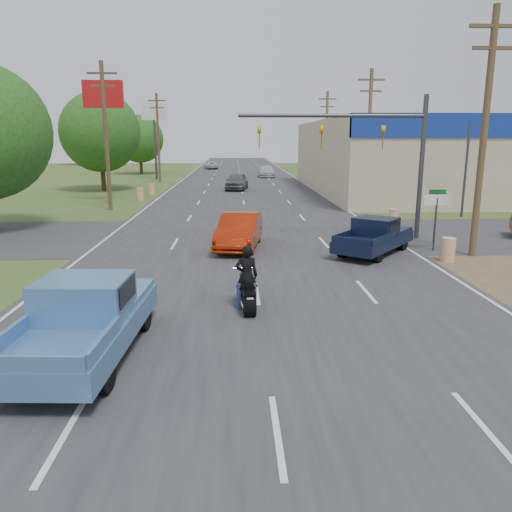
{
  "coord_description": "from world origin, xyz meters",
  "views": [
    {
      "loc": [
        -0.68,
        -7.53,
        4.9
      ],
      "look_at": [
        -0.04,
        7.81,
        1.3
      ],
      "focal_mm": 35.0,
      "sensor_mm": 36.0,
      "label": 1
    }
  ],
  "objects_px": {
    "motorcycle": "(247,294)",
    "distant_car_silver": "(267,171)",
    "navy_pickup": "(375,235)",
    "red_convertible": "(239,231)",
    "distant_car_grey": "(237,181)",
    "blue_pickup": "(86,316)",
    "distant_car_white": "(211,165)",
    "rider": "(247,279)"
  },
  "relations": [
    {
      "from": "navy_pickup",
      "to": "distant_car_silver",
      "type": "bearing_deg",
      "value": 130.69
    },
    {
      "from": "red_convertible",
      "to": "blue_pickup",
      "type": "height_order",
      "value": "blue_pickup"
    },
    {
      "from": "red_convertible",
      "to": "distant_car_grey",
      "type": "relative_size",
      "value": 0.98
    },
    {
      "from": "rider",
      "to": "distant_car_white",
      "type": "relative_size",
      "value": 0.41
    },
    {
      "from": "distant_car_grey",
      "to": "blue_pickup",
      "type": "bearing_deg",
      "value": -88.43
    },
    {
      "from": "blue_pickup",
      "to": "distant_car_grey",
      "type": "height_order",
      "value": "blue_pickup"
    },
    {
      "from": "motorcycle",
      "to": "blue_pickup",
      "type": "height_order",
      "value": "blue_pickup"
    },
    {
      "from": "rider",
      "to": "blue_pickup",
      "type": "xyz_separation_m",
      "value": [
        -3.76,
        -3.0,
        0.01
      ]
    },
    {
      "from": "blue_pickup",
      "to": "distant_car_white",
      "type": "bearing_deg",
      "value": 93.59
    },
    {
      "from": "red_convertible",
      "to": "navy_pickup",
      "type": "bearing_deg",
      "value": -3.93
    },
    {
      "from": "distant_car_silver",
      "to": "distant_car_white",
      "type": "xyz_separation_m",
      "value": [
        -8.23,
        18.75,
        -0.13
      ]
    },
    {
      "from": "motorcycle",
      "to": "distant_car_silver",
      "type": "height_order",
      "value": "distant_car_silver"
    },
    {
      "from": "red_convertible",
      "to": "distant_car_silver",
      "type": "relative_size",
      "value": 0.92
    },
    {
      "from": "red_convertible",
      "to": "blue_pickup",
      "type": "xyz_separation_m",
      "value": [
        -3.62,
        -11.53,
        0.14
      ]
    },
    {
      "from": "motorcycle",
      "to": "distant_car_silver",
      "type": "xyz_separation_m",
      "value": [
        3.89,
        53.02,
        0.27
      ]
    },
    {
      "from": "rider",
      "to": "blue_pickup",
      "type": "height_order",
      "value": "blue_pickup"
    },
    {
      "from": "distant_car_silver",
      "to": "distant_car_white",
      "type": "relative_size",
      "value": 1.16
    },
    {
      "from": "motorcycle",
      "to": "navy_pickup",
      "type": "relative_size",
      "value": 0.44
    },
    {
      "from": "motorcycle",
      "to": "distant_car_white",
      "type": "distance_m",
      "value": 71.9
    },
    {
      "from": "distant_car_silver",
      "to": "red_convertible",
      "type": "bearing_deg",
      "value": -94.29
    },
    {
      "from": "distant_car_silver",
      "to": "distant_car_white",
      "type": "distance_m",
      "value": 20.47
    },
    {
      "from": "motorcycle",
      "to": "distant_car_white",
      "type": "height_order",
      "value": "distant_car_white"
    },
    {
      "from": "blue_pickup",
      "to": "distant_car_white",
      "type": "relative_size",
      "value": 1.27
    },
    {
      "from": "red_convertible",
      "to": "distant_car_grey",
      "type": "xyz_separation_m",
      "value": [
        0.0,
        27.31,
        0.05
      ]
    },
    {
      "from": "red_convertible",
      "to": "distant_car_silver",
      "type": "xyz_separation_m",
      "value": [
        4.03,
        44.43,
        -0.04
      ]
    },
    {
      "from": "red_convertible",
      "to": "distant_car_silver",
      "type": "bearing_deg",
      "value": 93.42
    },
    {
      "from": "navy_pickup",
      "to": "distant_car_silver",
      "type": "height_order",
      "value": "navy_pickup"
    },
    {
      "from": "motorcycle",
      "to": "distant_car_grey",
      "type": "bearing_deg",
      "value": 84.77
    },
    {
      "from": "red_convertible",
      "to": "navy_pickup",
      "type": "xyz_separation_m",
      "value": [
        5.94,
        -1.32,
        0.01
      ]
    },
    {
      "from": "motorcycle",
      "to": "red_convertible",
      "type": "bearing_deg",
      "value": 85.48
    },
    {
      "from": "motorcycle",
      "to": "distant_car_silver",
      "type": "relative_size",
      "value": 0.42
    },
    {
      "from": "blue_pickup",
      "to": "distant_car_silver",
      "type": "height_order",
      "value": "blue_pickup"
    },
    {
      "from": "blue_pickup",
      "to": "navy_pickup",
      "type": "relative_size",
      "value": 1.16
    },
    {
      "from": "blue_pickup",
      "to": "distant_car_white",
      "type": "height_order",
      "value": "blue_pickup"
    },
    {
      "from": "distant_car_grey",
      "to": "red_convertible",
      "type": "bearing_deg",
      "value": -83.1
    },
    {
      "from": "navy_pickup",
      "to": "distant_car_silver",
      "type": "distance_m",
      "value": 45.79
    },
    {
      "from": "red_convertible",
      "to": "distant_car_silver",
      "type": "height_order",
      "value": "red_convertible"
    },
    {
      "from": "motorcycle",
      "to": "rider",
      "type": "relative_size",
      "value": 1.18
    },
    {
      "from": "distant_car_silver",
      "to": "rider",
      "type": "bearing_deg",
      "value": -93.31
    },
    {
      "from": "rider",
      "to": "navy_pickup",
      "type": "bearing_deg",
      "value": -134.3
    },
    {
      "from": "blue_pickup",
      "to": "distant_car_silver",
      "type": "bearing_deg",
      "value": 85.36
    },
    {
      "from": "motorcycle",
      "to": "distant_car_white",
      "type": "relative_size",
      "value": 0.49
    }
  ]
}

